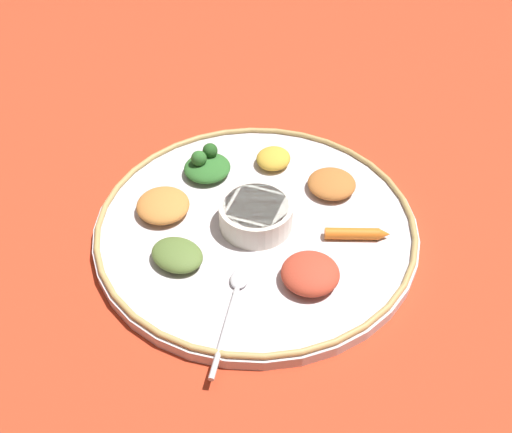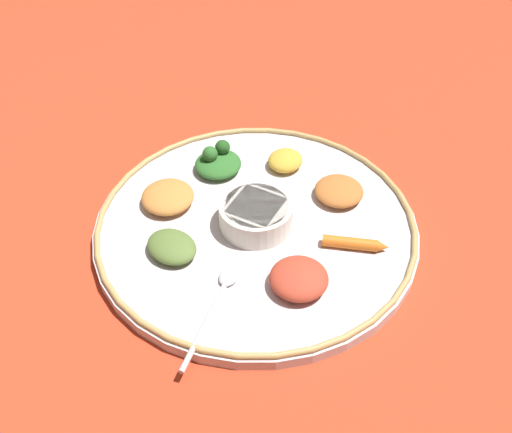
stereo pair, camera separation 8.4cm
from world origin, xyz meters
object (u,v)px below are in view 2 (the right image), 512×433
spoon (218,298)px  greens_pile (218,162)px  carrot_near_spoon (355,244)px  center_bowl (256,214)px

spoon → greens_pile: 0.25m
greens_pile → carrot_near_spoon: 0.25m
spoon → greens_pile: size_ratio=2.05×
center_bowl → greens_pile: size_ratio=1.39×
spoon → greens_pile: bearing=52.9°
center_bowl → carrot_near_spoon: center_bowl is taller
greens_pile → spoon: bearing=-127.1°
greens_pile → carrot_near_spoon: size_ratio=0.96×
center_bowl → carrot_near_spoon: (0.07, -0.12, -0.01)m
spoon → greens_pile: greens_pile is taller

